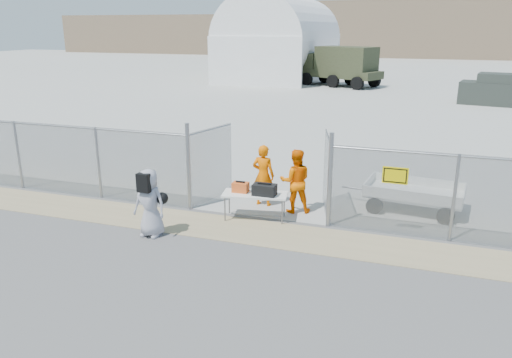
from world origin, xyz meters
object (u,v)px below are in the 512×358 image
(utility_trailer, at_px, (414,196))
(security_worker_right, at_px, (295,181))
(folding_table, at_px, (255,206))
(security_worker_left, at_px, (263,175))
(visitor, at_px, (150,203))

(utility_trailer, bearing_deg, security_worker_right, -152.61)
(folding_table, height_order, utility_trailer, utility_trailer)
(folding_table, bearing_deg, utility_trailer, 17.41)
(security_worker_left, relative_size, visitor, 1.05)
(visitor, xyz_separation_m, utility_trailer, (6.16, 3.98, -0.45))
(security_worker_right, bearing_deg, security_worker_left, -31.89)
(security_worker_right, bearing_deg, utility_trailer, -177.74)
(folding_table, xyz_separation_m, visitor, (-2.11, -1.88, 0.50))
(security_worker_left, height_order, security_worker_right, security_worker_right)
(security_worker_right, distance_m, utility_trailer, 3.43)
(security_worker_right, bearing_deg, folding_table, 26.84)
(security_worker_left, distance_m, security_worker_right, 1.05)
(visitor, relative_size, utility_trailer, 0.50)
(visitor, bearing_deg, utility_trailer, 35.76)
(visitor, height_order, utility_trailer, visitor)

